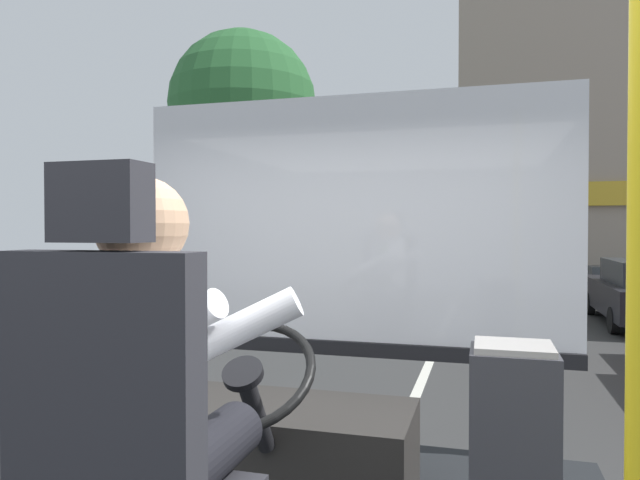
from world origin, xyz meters
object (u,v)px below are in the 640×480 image
at_px(steering_console, 288,447).
at_px(parked_car_charcoal, 615,270).
at_px(fare_box, 513,477).
at_px(driver_seat, 129,478).
at_px(handrail_pole, 640,281).
at_px(bus_driver, 154,379).

bearing_deg(steering_console, parked_car_charcoal, 74.19).
relative_size(fare_box, parked_car_charcoal, 0.19).
distance_m(driver_seat, handrail_pole, 1.22).
distance_m(bus_driver, fare_box, 1.15).
height_order(steering_console, fare_box, same).
xyz_separation_m(handrail_pole, parked_car_charcoal, (3.14, 16.26, -1.04)).
xyz_separation_m(bus_driver, parked_car_charcoal, (4.23, 16.03, -0.73)).
bearing_deg(handrail_pole, driver_seat, 173.42).
height_order(driver_seat, handrail_pole, handrail_pole).
relative_size(driver_seat, handrail_pole, 0.61).
relative_size(bus_driver, parked_car_charcoal, 0.19).
distance_m(steering_console, parked_car_charcoal, 15.54).
bearing_deg(fare_box, parked_car_charcoal, 77.93).
bearing_deg(bus_driver, parked_car_charcoal, 75.20).
distance_m(driver_seat, steering_console, 1.24).
bearing_deg(bus_driver, steering_console, 90.00).
bearing_deg(parked_car_charcoal, handrail_pole, -100.92).
height_order(bus_driver, steering_console, bus_driver).
bearing_deg(driver_seat, parked_car_charcoal, 75.30).
bearing_deg(handrail_pole, bus_driver, 167.76).
distance_m(bus_driver, handrail_pole, 1.16).
xyz_separation_m(driver_seat, steering_console, (0.00, 1.18, -0.35)).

